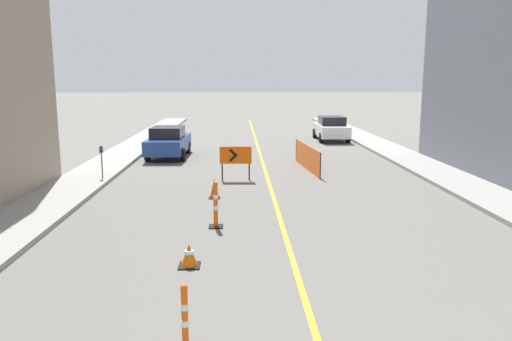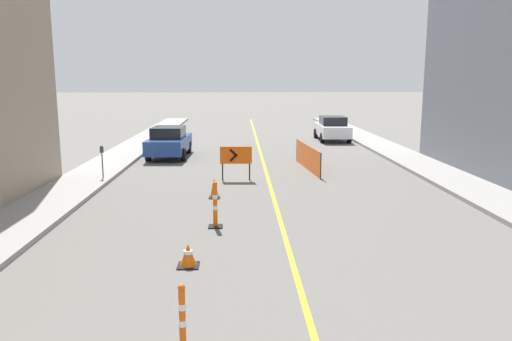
{
  "view_description": "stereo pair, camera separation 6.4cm",
  "coord_description": "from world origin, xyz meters",
  "px_view_note": "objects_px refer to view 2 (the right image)",
  "views": [
    {
      "loc": [
        -1.22,
        -0.04,
        3.99
      ],
      "look_at": [
        -0.61,
        16.16,
        1.0
      ],
      "focal_mm": 35.0,
      "sensor_mm": 36.0,
      "label": 1
    },
    {
      "loc": [
        -1.16,
        -0.04,
        3.99
      ],
      "look_at": [
        -0.61,
        16.16,
        1.0
      ],
      "focal_mm": 35.0,
      "sensor_mm": 36.0,
      "label": 2
    }
  ],
  "objects_px": {
    "delineator_post_rear": "(215,207)",
    "parked_car_curb_near": "(169,142)",
    "traffic_cone_second": "(188,255)",
    "delineator_post_front": "(183,324)",
    "traffic_cone_third": "(214,188)",
    "parking_meter_near_curb": "(102,155)",
    "arrow_barricade_primary": "(236,156)",
    "parked_car_curb_mid": "(332,128)"
  },
  "relations": [
    {
      "from": "traffic_cone_second",
      "to": "delineator_post_front",
      "type": "height_order",
      "value": "delineator_post_front"
    },
    {
      "from": "parked_car_curb_near",
      "to": "parking_meter_near_curb",
      "type": "height_order",
      "value": "parked_car_curb_near"
    },
    {
      "from": "traffic_cone_second",
      "to": "delineator_post_front",
      "type": "xyz_separation_m",
      "value": [
        0.27,
        -3.45,
        0.21
      ]
    },
    {
      "from": "arrow_barricade_primary",
      "to": "delineator_post_rear",
      "type": "bearing_deg",
      "value": -93.16
    },
    {
      "from": "delineator_post_rear",
      "to": "delineator_post_front",
      "type": "bearing_deg",
      "value": -91.68
    },
    {
      "from": "traffic_cone_second",
      "to": "arrow_barricade_primary",
      "type": "xyz_separation_m",
      "value": [
        0.98,
        9.22,
        0.72
      ]
    },
    {
      "from": "traffic_cone_third",
      "to": "delineator_post_front",
      "type": "distance_m",
      "value": 9.7
    },
    {
      "from": "traffic_cone_second",
      "to": "traffic_cone_third",
      "type": "xyz_separation_m",
      "value": [
        0.26,
        6.25,
        0.09
      ]
    },
    {
      "from": "traffic_cone_second",
      "to": "delineator_post_front",
      "type": "bearing_deg",
      "value": -85.56
    },
    {
      "from": "arrow_barricade_primary",
      "to": "parking_meter_near_curb",
      "type": "xyz_separation_m",
      "value": [
        -5.26,
        0.05,
        0.08
      ]
    },
    {
      "from": "parked_car_curb_near",
      "to": "parking_meter_near_curb",
      "type": "relative_size",
      "value": 3.44
    },
    {
      "from": "parking_meter_near_curb",
      "to": "parked_car_curb_mid",
      "type": "bearing_deg",
      "value": 48.11
    },
    {
      "from": "delineator_post_rear",
      "to": "parked_car_curb_near",
      "type": "bearing_deg",
      "value": 103.31
    },
    {
      "from": "parking_meter_near_curb",
      "to": "parked_car_curb_near",
      "type": "bearing_deg",
      "value": 73.44
    },
    {
      "from": "traffic_cone_second",
      "to": "parked_car_curb_mid",
      "type": "bearing_deg",
      "value": 71.93
    },
    {
      "from": "delineator_post_rear",
      "to": "parking_meter_near_curb",
      "type": "distance_m",
      "value": 7.97
    },
    {
      "from": "delineator_post_front",
      "to": "parking_meter_near_curb",
      "type": "relative_size",
      "value": 0.85
    },
    {
      "from": "delineator_post_rear",
      "to": "parked_car_curb_mid",
      "type": "height_order",
      "value": "parked_car_curb_mid"
    },
    {
      "from": "parked_car_curb_near",
      "to": "parking_meter_near_curb",
      "type": "bearing_deg",
      "value": -104.66
    },
    {
      "from": "traffic_cone_third",
      "to": "parked_car_curb_near",
      "type": "bearing_deg",
      "value": 106.9
    },
    {
      "from": "parked_car_curb_mid",
      "to": "delineator_post_rear",
      "type": "bearing_deg",
      "value": -108.61
    },
    {
      "from": "delineator_post_rear",
      "to": "parked_car_curb_near",
      "type": "distance_m",
      "value": 12.77
    },
    {
      "from": "delineator_post_rear",
      "to": "parking_meter_near_curb",
      "type": "xyz_separation_m",
      "value": [
        -4.73,
        6.39,
        0.49
      ]
    },
    {
      "from": "traffic_cone_second",
      "to": "parked_car_curb_mid",
      "type": "height_order",
      "value": "parked_car_curb_mid"
    },
    {
      "from": "parked_car_curb_near",
      "to": "traffic_cone_second",
      "type": "bearing_deg",
      "value": -78.87
    },
    {
      "from": "traffic_cone_third",
      "to": "delineator_post_rear",
      "type": "height_order",
      "value": "delineator_post_rear"
    },
    {
      "from": "traffic_cone_third",
      "to": "parked_car_curb_near",
      "type": "xyz_separation_m",
      "value": [
        -2.75,
        9.05,
        0.46
      ]
    },
    {
      "from": "traffic_cone_second",
      "to": "delineator_post_front",
      "type": "relative_size",
      "value": 0.47
    },
    {
      "from": "delineator_post_front",
      "to": "arrow_barricade_primary",
      "type": "relative_size",
      "value": 0.79
    },
    {
      "from": "delineator_post_front",
      "to": "traffic_cone_third",
      "type": "bearing_deg",
      "value": 90.03
    },
    {
      "from": "delineator_post_front",
      "to": "parking_meter_near_curb",
      "type": "xyz_separation_m",
      "value": [
        -4.55,
        12.72,
        0.59
      ]
    },
    {
      "from": "parked_car_curb_mid",
      "to": "parked_car_curb_near",
      "type": "bearing_deg",
      "value": -144.31
    },
    {
      "from": "traffic_cone_third",
      "to": "parking_meter_near_curb",
      "type": "xyz_separation_m",
      "value": [
        -4.54,
        3.02,
        0.71
      ]
    },
    {
      "from": "arrow_barricade_primary",
      "to": "parked_car_curb_near",
      "type": "xyz_separation_m",
      "value": [
        -3.47,
        6.07,
        -0.17
      ]
    },
    {
      "from": "traffic_cone_second",
      "to": "parking_meter_near_curb",
      "type": "xyz_separation_m",
      "value": [
        -4.28,
        9.27,
        0.8
      ]
    },
    {
      "from": "delineator_post_front",
      "to": "parking_meter_near_curb",
      "type": "bearing_deg",
      "value": 109.66
    },
    {
      "from": "parking_meter_near_curb",
      "to": "traffic_cone_third",
      "type": "bearing_deg",
      "value": -33.62
    },
    {
      "from": "traffic_cone_second",
      "to": "parked_car_curb_near",
      "type": "distance_m",
      "value": 15.51
    },
    {
      "from": "arrow_barricade_primary",
      "to": "parked_car_curb_mid",
      "type": "height_order",
      "value": "parked_car_curb_mid"
    },
    {
      "from": "delineator_post_front",
      "to": "delineator_post_rear",
      "type": "relative_size",
      "value": 0.84
    },
    {
      "from": "traffic_cone_second",
      "to": "arrow_barricade_primary",
      "type": "relative_size",
      "value": 0.37
    },
    {
      "from": "delineator_post_rear",
      "to": "arrow_barricade_primary",
      "type": "xyz_separation_m",
      "value": [
        0.53,
        6.35,
        0.41
      ]
    }
  ]
}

